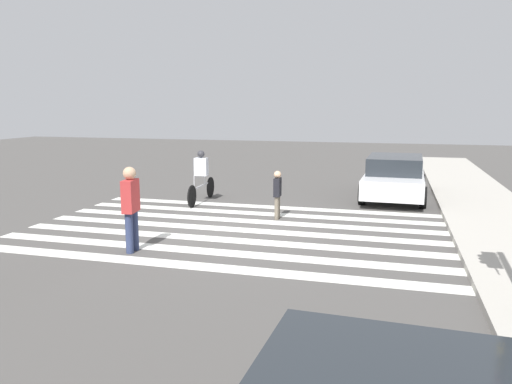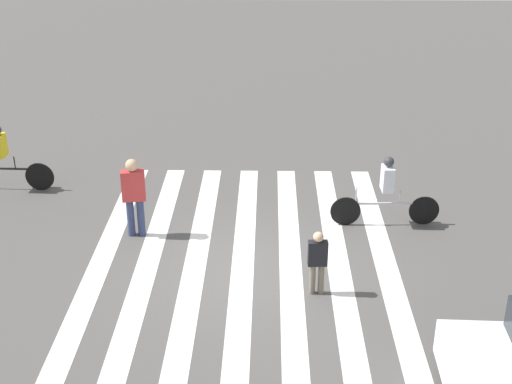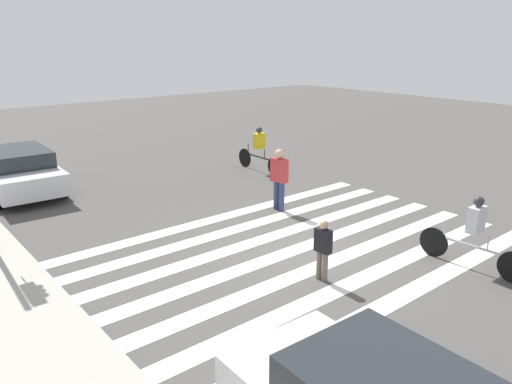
{
  "view_description": "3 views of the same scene",
  "coord_description": "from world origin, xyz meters",
  "px_view_note": "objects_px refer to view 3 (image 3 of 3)",
  "views": [
    {
      "loc": [
        11.23,
        3.63,
        2.98
      ],
      "look_at": [
        -0.4,
        0.43,
        0.88
      ],
      "focal_mm": 35.0,
      "sensor_mm": 36.0,
      "label": 1
    },
    {
      "loc": [
        -0.5,
        12.02,
        7.34
      ],
      "look_at": [
        -0.25,
        -0.77,
        1.37
      ],
      "focal_mm": 50.0,
      "sensor_mm": 36.0,
      "label": 2
    },
    {
      "loc": [
        -7.6,
        7.59,
        4.7
      ],
      "look_at": [
        1.14,
        0.36,
        1.18
      ],
      "focal_mm": 35.0,
      "sensor_mm": 36.0,
      "label": 3
    }
  ],
  "objects_px": {
    "car_parked_far_curb": "(19,170)",
    "cyclist_far_lane": "(475,231)",
    "cyclist_near_curb": "(259,148)",
    "pedestrian_adult_tall_backpack": "(279,176)",
    "pedestrian_child_with_backpack": "(323,247)"
  },
  "relations": [
    {
      "from": "pedestrian_child_with_backpack",
      "to": "cyclist_far_lane",
      "type": "bearing_deg",
      "value": -123.24
    },
    {
      "from": "cyclist_near_curb",
      "to": "car_parked_far_curb",
      "type": "bearing_deg",
      "value": 71.15
    },
    {
      "from": "pedestrian_child_with_backpack",
      "to": "cyclist_near_curb",
      "type": "xyz_separation_m",
      "value": [
        7.36,
        -4.51,
        0.14
      ]
    },
    {
      "from": "pedestrian_adult_tall_backpack",
      "to": "cyclist_near_curb",
      "type": "distance_m",
      "value": 4.3
    },
    {
      "from": "cyclist_near_curb",
      "to": "cyclist_far_lane",
      "type": "relative_size",
      "value": 1.02
    },
    {
      "from": "pedestrian_child_with_backpack",
      "to": "cyclist_far_lane",
      "type": "xyz_separation_m",
      "value": [
        -1.66,
        -2.8,
        0.14
      ]
    },
    {
      "from": "pedestrian_child_with_backpack",
      "to": "car_parked_far_curb",
      "type": "bearing_deg",
      "value": 13.56
    },
    {
      "from": "cyclist_near_curb",
      "to": "car_parked_far_curb",
      "type": "xyz_separation_m",
      "value": [
        2.84,
        7.46,
        -0.15
      ]
    },
    {
      "from": "cyclist_near_curb",
      "to": "car_parked_far_curb",
      "type": "relative_size",
      "value": 0.56
    },
    {
      "from": "pedestrian_adult_tall_backpack",
      "to": "car_parked_far_curb",
      "type": "distance_m",
      "value": 8.28
    },
    {
      "from": "cyclist_far_lane",
      "to": "car_parked_far_curb",
      "type": "xyz_separation_m",
      "value": [
        11.86,
        5.76,
        -0.14
      ]
    },
    {
      "from": "car_parked_far_curb",
      "to": "cyclist_far_lane",
      "type": "bearing_deg",
      "value": -151.5
    },
    {
      "from": "pedestrian_adult_tall_backpack",
      "to": "pedestrian_child_with_backpack",
      "type": "distance_m",
      "value": 4.34
    },
    {
      "from": "cyclist_near_curb",
      "to": "car_parked_far_curb",
      "type": "distance_m",
      "value": 7.99
    },
    {
      "from": "cyclist_near_curb",
      "to": "cyclist_far_lane",
      "type": "xyz_separation_m",
      "value": [
        -9.02,
        1.71,
        -0.0
      ]
    }
  ]
}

